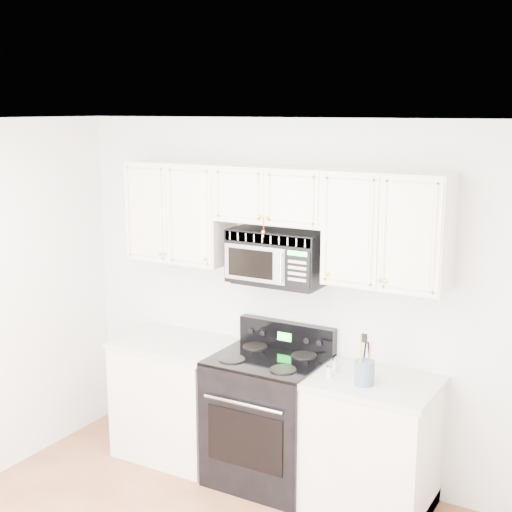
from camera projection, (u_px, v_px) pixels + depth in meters
The scene contains 9 objects.
room at pixel (134, 371), 3.76m from camera, with size 3.51×3.51×2.61m.
base_cabinet_left at pixel (176, 401), 5.55m from camera, with size 0.86×0.65×0.92m.
base_cabinet_right at pixel (370, 449), 4.77m from camera, with size 0.86×0.65×0.92m.
range at pixel (268, 417), 5.13m from camera, with size 0.77×0.70×1.12m.
upper_cabinets at pixel (276, 215), 4.98m from camera, with size 2.44×0.37×0.75m.
microwave at pixel (278, 256), 5.02m from camera, with size 0.68×0.39×0.38m.
utensil_crock at pixel (364, 372), 4.57m from camera, with size 0.13×0.13×0.34m.
shaker_salt at pixel (335, 365), 4.80m from camera, with size 0.04×0.04×0.10m.
shaker_pepper at pixel (330, 371), 4.69m from camera, with size 0.04×0.04×0.09m.
Camera 1 is at (2.33, -2.77, 2.66)m, focal length 50.00 mm.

